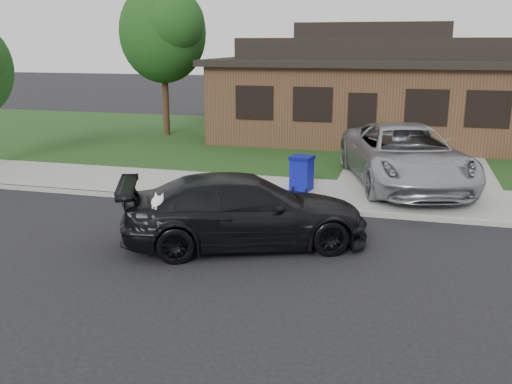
# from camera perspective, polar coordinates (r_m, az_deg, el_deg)

# --- Properties ---
(ground) EXTENTS (120.00, 120.00, 0.00)m
(ground) POSITION_cam_1_polar(r_m,az_deg,el_deg) (11.96, -14.30, -5.34)
(ground) COLOR black
(ground) RESTS_ON ground
(sidewalk) EXTENTS (60.00, 3.00, 0.12)m
(sidewalk) POSITION_cam_1_polar(r_m,az_deg,el_deg) (16.28, -5.75, 0.61)
(sidewalk) COLOR gray
(sidewalk) RESTS_ON ground
(curb) EXTENTS (60.00, 0.12, 0.12)m
(curb) POSITION_cam_1_polar(r_m,az_deg,el_deg) (14.93, -7.79, -0.75)
(curb) COLOR gray
(curb) RESTS_ON ground
(lawn) EXTENTS (60.00, 13.00, 0.13)m
(lawn) POSITION_cam_1_polar(r_m,az_deg,el_deg) (23.76, 1.13, 5.17)
(lawn) COLOR #193814
(lawn) RESTS_ON ground
(driveway) EXTENTS (4.50, 13.00, 0.14)m
(driveway) POSITION_cam_1_polar(r_m,az_deg,el_deg) (20.12, 15.79, 2.87)
(driveway) COLOR gray
(driveway) RESTS_ON ground
(sedan) EXTENTS (5.35, 3.79, 1.44)m
(sedan) POSITION_cam_1_polar(r_m,az_deg,el_deg) (11.51, -1.12, -1.88)
(sedan) COLOR black
(sedan) RESTS_ON ground
(minivan) EXTENTS (4.33, 6.52, 1.66)m
(minivan) POSITION_cam_1_polar(r_m,az_deg,el_deg) (16.41, 14.67, 3.57)
(minivan) COLOR #9FA2A6
(minivan) RESTS_ON driveway
(recycling_bin) EXTENTS (0.66, 0.66, 0.94)m
(recycling_bin) POSITION_cam_1_polar(r_m,az_deg,el_deg) (15.47, 4.59, 1.92)
(recycling_bin) COLOR #0C1389
(recycling_bin) RESTS_ON sidewalk
(house) EXTENTS (12.60, 8.60, 4.65)m
(house) POSITION_cam_1_polar(r_m,az_deg,el_deg) (24.85, 11.43, 10.11)
(house) COLOR #422B1C
(house) RESTS_ON ground
(tree_0) EXTENTS (3.78, 3.60, 6.34)m
(tree_0) POSITION_cam_1_polar(r_m,az_deg,el_deg) (24.73, -9.06, 15.64)
(tree_0) COLOR #332114
(tree_0) RESTS_ON ground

